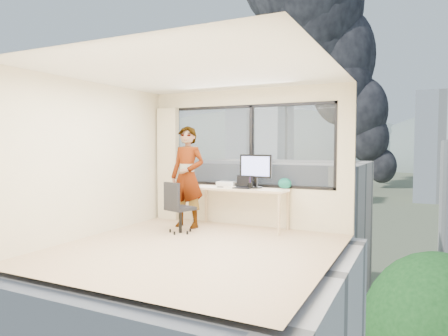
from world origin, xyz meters
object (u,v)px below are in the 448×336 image
Objects in this scene: desk at (240,208)px; game_console at (227,184)px; monitor at (256,171)px; handbag at (285,183)px; laptop at (243,183)px; person at (187,177)px; chair at (180,207)px.

desk is 5.41× the size of game_console.
desk is at bearing -157.91° from monitor.
handbag reaches higher than desk.
monitor is at bearing 18.60° from desk.
monitor reaches higher than laptop.
handbag is (1.71, 0.56, -0.10)m from person.
handbag is (0.80, 0.21, 0.47)m from desk.
laptop is (1.00, 0.28, -0.09)m from person.
laptop is (0.86, 0.77, 0.40)m from chair.
game_console is at bearing 144.44° from laptop.
chair is 2.66× the size of laptop.
person reaches higher than laptop.
desk is at bearing -34.20° from game_console.
chair is 1.20m from game_console.
handbag is at bearing 19.77° from person.
handbag is (1.18, -0.04, 0.06)m from game_console.
person is at bearing 125.32° from chair.
game_console is 1.19m from handbag.
laptop reaches higher than chair.
person reaches higher than chair.
handbag reaches higher than game_console.
handbag is (0.71, 0.28, -0.01)m from laptop.
monitor reaches higher than chair.
person is 5.67× the size of game_console.
person is 1.80m from handbag.
desk is 0.62m from game_console.
desk is 1.14m from chair.
laptop is at bearing -34.71° from game_console.
person is 5.47× the size of laptop.
desk is 2.87× the size of monitor.
monitor is 0.32m from laptop.
monitor is at bearing -14.39° from game_console.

